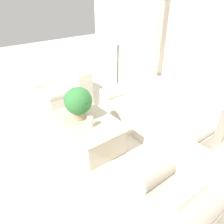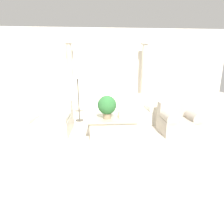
{
  "view_description": "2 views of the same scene",
  "coord_description": "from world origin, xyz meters",
  "views": [
    {
      "loc": [
        2.5,
        -2.05,
        2.4
      ],
      "look_at": [
        -0.01,
        -0.1,
        0.51
      ],
      "focal_mm": 35.0,
      "sensor_mm": 36.0,
      "label": 1
    },
    {
      "loc": [
        -0.33,
        -4.6,
        1.68
      ],
      "look_at": [
        -0.06,
        -0.29,
        0.57
      ],
      "focal_mm": 28.0,
      "sensor_mm": 36.0,
      "label": 2
    }
  ],
  "objects": [
    {
      "name": "wall_back",
      "position": [
        0.0,
        2.98,
        1.6
      ],
      "size": [
        10.0,
        0.06,
        3.2
      ],
      "color": "silver",
      "rests_on": "ground_plane"
    },
    {
      "name": "ground_plane",
      "position": [
        0.0,
        0.0,
        0.0
      ],
      "size": [
        16.0,
        16.0,
        0.0
      ],
      "primitive_type": "plane",
      "color": "beige"
    },
    {
      "name": "pillar_candle",
      "position": [
        0.12,
        -0.62,
        0.58
      ],
      "size": [
        0.1,
        0.1,
        0.17
      ],
      "color": "beige",
      "rests_on": "coffee_table"
    },
    {
      "name": "sofa_long",
      "position": [
        0.26,
        0.76,
        0.33
      ],
      "size": [
        2.14,
        0.99,
        0.81
      ],
      "color": "beige",
      "rests_on": "ground_plane"
    },
    {
      "name": "armchair",
      "position": [
        1.66,
        -0.35,
        0.34
      ],
      "size": [
        0.91,
        0.79,
        0.78
      ],
      "color": "#ADA393",
      "rests_on": "ground_plane"
    },
    {
      "name": "coffee_table",
      "position": [
        -0.06,
        -0.55,
        0.25
      ],
      "size": [
        1.22,
        0.79,
        0.5
      ],
      "color": "beige",
      "rests_on": "ground_plane"
    },
    {
      "name": "floor_lamp",
      "position": [
        -1.04,
        0.86,
        1.35
      ],
      "size": [
        0.38,
        0.38,
        1.57
      ],
      "color": "#4C473D",
      "rests_on": "ground_plane"
    },
    {
      "name": "column_left",
      "position": [
        -1.53,
        2.55,
        1.33
      ],
      "size": [
        0.28,
        0.28,
        2.6
      ],
      "color": "beige",
      "rests_on": "ground_plane"
    },
    {
      "name": "potted_plant",
      "position": [
        -0.2,
        -0.62,
        0.81
      ],
      "size": [
        0.44,
        0.44,
        0.54
      ],
      "color": "#937F60",
      "rests_on": "coffee_table"
    },
    {
      "name": "loveseat",
      "position": [
        -1.69,
        -0.17,
        0.35
      ],
      "size": [
        1.1,
        0.99,
        0.81
      ],
      "color": "silver",
      "rests_on": "ground_plane"
    }
  ]
}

